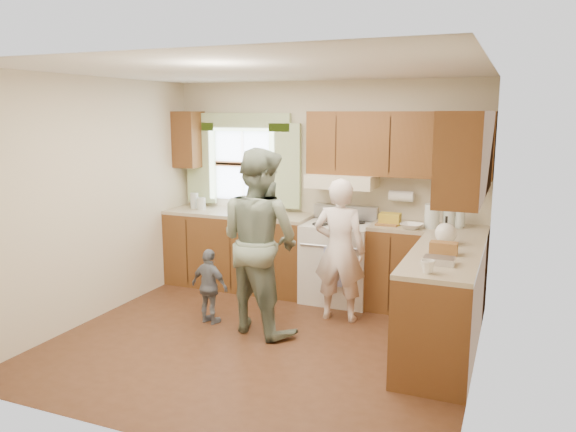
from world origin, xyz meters
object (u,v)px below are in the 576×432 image
at_px(stove, 339,261).
at_px(woman_left, 340,250).
at_px(child, 210,286).
at_px(woman_right, 260,241).

relative_size(stove, woman_left, 0.72).
bearing_deg(stove, child, -129.72).
xyz_separation_m(woman_left, child, (-1.19, -0.62, -0.35)).
xyz_separation_m(stove, child, (-1.00, -1.20, -0.08)).
height_order(woman_right, child, woman_right).
bearing_deg(stove, woman_left, -72.13).
bearing_deg(child, stove, -118.61).
relative_size(woman_left, woman_right, 0.82).
distance_m(woman_left, woman_right, 0.87).
height_order(stove, woman_left, woman_left).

